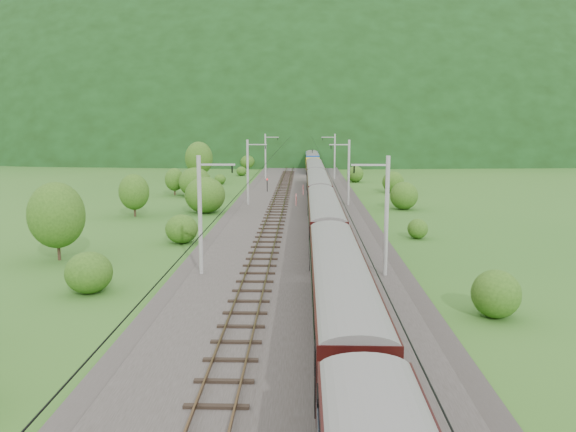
{
  "coord_description": "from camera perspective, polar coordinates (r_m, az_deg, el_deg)",
  "views": [
    {
      "loc": [
        0.72,
        -36.7,
        10.52
      ],
      "look_at": [
        -0.61,
        10.01,
        2.6
      ],
      "focal_mm": 35.0,
      "sensor_mm": 36.0,
      "label": 1
    }
  ],
  "objects": [
    {
      "name": "catenary_left",
      "position": [
        69.3,
        -4.05,
        4.61
      ],
      "size": [
        2.54,
        192.28,
        8.0
      ],
      "color": "gray",
      "rests_on": "railbed"
    },
    {
      "name": "railbed",
      "position": [
        47.84,
        0.73,
        -2.9
      ],
      "size": [
        14.0,
        220.0,
        0.3
      ],
      "primitive_type": "cube",
      "color": "#38332D",
      "rests_on": "ground"
    },
    {
      "name": "vegetation_right",
      "position": [
        55.73,
        13.34,
        -0.11
      ],
      "size": [
        7.32,
        102.59,
        3.03
      ],
      "color": "#274B14",
      "rests_on": "ground"
    },
    {
      "name": "catenary_right",
      "position": [
        69.18,
        6.12,
        4.57
      ],
      "size": [
        2.54,
        192.28,
        8.0
      ],
      "color": "gray",
      "rests_on": "railbed"
    },
    {
      "name": "train",
      "position": [
        46.05,
        3.7,
        0.44
      ],
      "size": [
        2.65,
        148.64,
        4.59
      ],
      "color": "black",
      "rests_on": "ground"
    },
    {
      "name": "track_left",
      "position": [
        47.89,
        -2.15,
        -2.62
      ],
      "size": [
        2.4,
        220.0,
        0.27
      ],
      "color": "brown",
      "rests_on": "railbed"
    },
    {
      "name": "vegetation_left",
      "position": [
        57.0,
        -14.23,
        1.33
      ],
      "size": [
        11.94,
        143.31,
        6.98
      ],
      "color": "#274B14",
      "rests_on": "ground"
    },
    {
      "name": "mountain_main",
      "position": [
        296.89,
        1.51,
        7.58
      ],
      "size": [
        504.0,
        360.0,
        244.0
      ],
      "primitive_type": "ellipsoid",
      "color": "black",
      "rests_on": "ground"
    },
    {
      "name": "hazard_post_far",
      "position": [
        78.4,
        1.55,
        2.66
      ],
      "size": [
        0.16,
        0.16,
        1.47
      ],
      "primitive_type": "cylinder",
      "color": "red",
      "rests_on": "railbed"
    },
    {
      "name": "mountain_ridge",
      "position": [
        357.85,
        -18.24,
        7.45
      ],
      "size": [
        336.0,
        280.0,
        132.0
      ],
      "primitive_type": "ellipsoid",
      "color": "black",
      "rests_on": "ground"
    },
    {
      "name": "overhead_wires",
      "position": [
        46.83,
        0.75,
        5.43
      ],
      "size": [
        4.83,
        198.0,
        0.03
      ],
      "color": "black",
      "rests_on": "ground"
    },
    {
      "name": "ground",
      "position": [
        38.19,
        0.49,
        -6.37
      ],
      "size": [
        600.0,
        600.0,
        0.0
      ],
      "primitive_type": "plane",
      "color": "#295A1C",
      "rests_on": "ground"
    },
    {
      "name": "hazard_post_near",
      "position": [
        68.38,
        0.83,
        1.66
      ],
      "size": [
        0.16,
        0.16,
        1.5
      ],
      "primitive_type": "cylinder",
      "color": "red",
      "rests_on": "railbed"
    },
    {
      "name": "signal",
      "position": [
        82.47,
        -2.13,
        3.27
      ],
      "size": [
        0.21,
        0.21,
        1.9
      ],
      "color": "black",
      "rests_on": "railbed"
    },
    {
      "name": "track_right",
      "position": [
        47.82,
        3.61,
        -2.65
      ],
      "size": [
        2.4,
        220.0,
        0.27
      ],
      "color": "brown",
      "rests_on": "railbed"
    }
  ]
}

